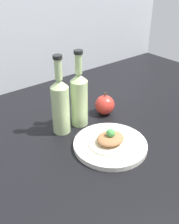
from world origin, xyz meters
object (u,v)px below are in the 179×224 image
(plate, at_px, (110,144))
(cider_bottle_left, at_px, (60,104))
(plated_food, at_px, (110,139))
(apple, at_px, (105,105))
(cider_bottle_right, at_px, (79,97))

(plate, height_order, cider_bottle_left, cider_bottle_left)
(plated_food, relative_size, apple, 1.58)
(cider_bottle_left, bearing_deg, plated_food, -68.04)
(plated_food, xyz_separation_m, cider_bottle_left, (-0.07, 0.18, 0.08))
(plate, distance_m, cider_bottle_right, 0.20)
(cider_bottle_left, bearing_deg, cider_bottle_right, 0.00)
(plate, bearing_deg, cider_bottle_right, 87.33)
(plate, xyz_separation_m, plated_food, (-0.00, -0.00, 0.02))
(plate, distance_m, plated_food, 0.02)
(cider_bottle_right, relative_size, apple, 3.04)
(plate, relative_size, cider_bottle_right, 0.86)
(plate, xyz_separation_m, cider_bottle_left, (-0.07, 0.18, 0.10))
(plate, relative_size, cider_bottle_left, 0.86)
(plate, height_order, cider_bottle_right, cider_bottle_right)
(cider_bottle_left, distance_m, apple, 0.21)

